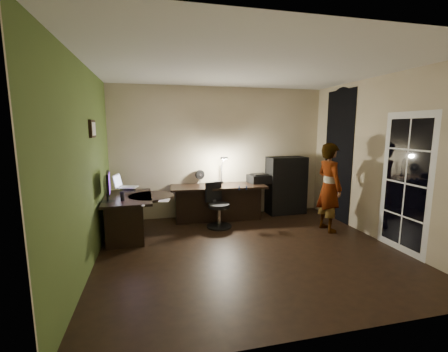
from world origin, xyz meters
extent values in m
cube|color=black|center=(0.00, 0.00, -0.01)|extent=(4.50, 4.00, 0.01)
cube|color=silver|center=(0.00, 0.00, 2.71)|extent=(4.50, 4.00, 0.01)
cube|color=#BFAF8C|center=(0.00, 2.00, 1.35)|extent=(4.50, 0.01, 2.70)
cube|color=#BFAF8C|center=(0.00, -2.00, 1.35)|extent=(4.50, 0.01, 2.70)
cube|color=#BFAF8C|center=(-2.25, 0.00, 1.35)|extent=(0.01, 4.00, 2.70)
cube|color=#BFAF8C|center=(2.25, 0.00, 1.35)|extent=(0.01, 4.00, 2.70)
cube|color=#475F26|center=(-2.24, 0.00, 1.35)|extent=(0.00, 4.00, 2.70)
cube|color=black|center=(2.24, 1.15, 1.30)|extent=(0.01, 0.90, 2.60)
cube|color=white|center=(2.24, -0.55, 1.05)|extent=(0.02, 0.92, 2.10)
cube|color=black|center=(-2.22, 0.45, 1.85)|extent=(0.04, 0.30, 0.25)
cube|color=black|center=(-1.83, 1.00, 0.36)|extent=(0.81, 1.28, 0.72)
cube|color=black|center=(-0.13, 1.63, 0.36)|extent=(1.94, 0.76, 0.72)
cube|color=black|center=(1.42, 1.78, 0.62)|extent=(0.84, 0.45, 1.24)
cube|color=silver|center=(-1.86, 1.40, 0.75)|extent=(0.28, 0.25, 0.09)
cube|color=silver|center=(-1.86, 1.40, 0.92)|extent=(0.43, 0.41, 0.24)
cube|color=black|center=(-2.11, 0.72, 0.88)|extent=(0.16, 0.53, 0.35)
ellipsoid|color=silver|center=(-1.56, 0.31, 0.72)|extent=(0.06, 0.08, 0.03)
cube|color=black|center=(-1.96, 0.89, 0.71)|extent=(0.08, 0.15, 0.01)
cube|color=black|center=(-1.34, 0.99, 0.71)|extent=(0.08, 0.14, 0.01)
cylinder|color=black|center=(-1.89, 0.71, 0.79)|extent=(0.08, 0.08, 0.16)
cube|color=silver|center=(-1.25, 0.61, 0.71)|extent=(0.21, 0.26, 0.01)
cube|color=black|center=(-0.46, 1.92, 0.85)|extent=(0.22, 0.17, 0.30)
cube|color=navy|center=(0.25, 1.18, 0.74)|extent=(0.20, 0.14, 0.09)
cube|color=black|center=(0.79, 1.74, 0.80)|extent=(0.50, 0.41, 0.20)
cube|color=black|center=(-0.01, 1.83, 1.01)|extent=(0.17, 0.29, 0.62)
cube|color=black|center=(-0.22, 1.17, 0.42)|extent=(0.61, 0.61, 0.84)
imported|color=#D8A88C|center=(1.68, 0.55, 0.80)|extent=(0.41, 0.59, 1.60)
camera|label=1|loc=(-1.39, -4.17, 1.86)|focal=24.00mm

